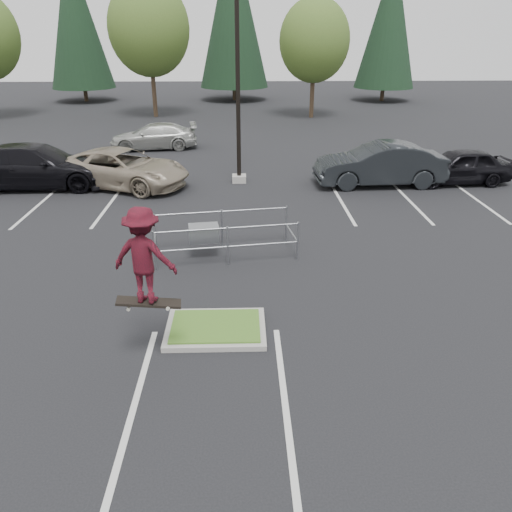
{
  "coord_description": "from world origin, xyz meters",
  "views": [
    {
      "loc": [
        0.62,
        -9.44,
        6.11
      ],
      "look_at": [
        0.94,
        1.5,
        1.15
      ],
      "focal_mm": 35.0,
      "sensor_mm": 36.0,
      "label": 1
    }
  ],
  "objects_px": {
    "conif_a": "(75,18)",
    "car_l_black": "(37,166)",
    "conif_b": "(233,9)",
    "car_far_silver": "(154,136)",
    "car_l_tan": "(121,168)",
    "skateboarder": "(144,256)",
    "decid_c": "(314,43)",
    "light_pole": "(238,72)",
    "car_r_charc": "(380,164)",
    "car_r_black": "(459,166)",
    "cart_corral": "(209,233)",
    "conif_c": "(390,21)",
    "decid_b": "(149,31)"
  },
  "relations": [
    {
      "from": "conif_a",
      "to": "car_l_black",
      "type": "relative_size",
      "value": 2.1
    },
    {
      "from": "conif_b",
      "to": "car_far_silver",
      "type": "height_order",
      "value": "conif_b"
    },
    {
      "from": "car_l_tan",
      "to": "skateboarder",
      "type": "bearing_deg",
      "value": -142.94
    },
    {
      "from": "car_l_black",
      "to": "conif_b",
      "type": "bearing_deg",
      "value": -16.8
    },
    {
      "from": "decid_c",
      "to": "light_pole",
      "type": "bearing_deg",
      "value": -107.11
    },
    {
      "from": "car_r_charc",
      "to": "car_far_silver",
      "type": "height_order",
      "value": "car_r_charc"
    },
    {
      "from": "conif_a",
      "to": "decid_c",
      "type": "bearing_deg",
      "value": -26.96
    },
    {
      "from": "light_pole",
      "to": "car_l_black",
      "type": "relative_size",
      "value": 1.63
    },
    {
      "from": "car_r_black",
      "to": "conif_b",
      "type": "bearing_deg",
      "value": -164.73
    },
    {
      "from": "car_l_tan",
      "to": "car_l_black",
      "type": "xyz_separation_m",
      "value": [
        -3.5,
        0.0,
        0.11
      ]
    },
    {
      "from": "light_pole",
      "to": "cart_corral",
      "type": "height_order",
      "value": "light_pole"
    },
    {
      "from": "car_l_tan",
      "to": "car_r_black",
      "type": "relative_size",
      "value": 1.29
    },
    {
      "from": "skateboarder",
      "to": "conif_c",
      "type": "bearing_deg",
      "value": -98.23
    },
    {
      "from": "conif_c",
      "to": "cart_corral",
      "type": "distance_m",
      "value": 38.69
    },
    {
      "from": "decid_c",
      "to": "car_far_silver",
      "type": "distance_m",
      "value": 15.68
    },
    {
      "from": "car_l_tan",
      "to": "car_far_silver",
      "type": "height_order",
      "value": "car_l_tan"
    },
    {
      "from": "skateboarder",
      "to": "car_far_silver",
      "type": "distance_m",
      "value": 20.18
    },
    {
      "from": "decid_c",
      "to": "conif_b",
      "type": "relative_size",
      "value": 0.58
    },
    {
      "from": "car_l_black",
      "to": "car_r_black",
      "type": "distance_m",
      "value": 18.0
    },
    {
      "from": "conif_b",
      "to": "cart_corral",
      "type": "relative_size",
      "value": 3.39
    },
    {
      "from": "conif_b",
      "to": "car_r_charc",
      "type": "relative_size",
      "value": 2.67
    },
    {
      "from": "conif_a",
      "to": "car_l_black",
      "type": "height_order",
      "value": "conif_a"
    },
    {
      "from": "car_r_charc",
      "to": "conif_b",
      "type": "bearing_deg",
      "value": -169.93
    },
    {
      "from": "light_pole",
      "to": "conif_a",
      "type": "xyz_separation_m",
      "value": [
        -14.5,
        28.0,
        2.54
      ]
    },
    {
      "from": "skateboarder",
      "to": "car_far_silver",
      "type": "bearing_deg",
      "value": -68.91
    },
    {
      "from": "car_r_black",
      "to": "car_far_silver",
      "type": "bearing_deg",
      "value": -121.13
    },
    {
      "from": "cart_corral",
      "to": "skateboarder",
      "type": "bearing_deg",
      "value": -107.71
    },
    {
      "from": "decid_b",
      "to": "skateboarder",
      "type": "height_order",
      "value": "decid_b"
    },
    {
      "from": "decid_b",
      "to": "cart_corral",
      "type": "bearing_deg",
      "value": -77.95
    },
    {
      "from": "decid_b",
      "to": "car_r_black",
      "type": "relative_size",
      "value": 2.17
    },
    {
      "from": "car_l_tan",
      "to": "decid_c",
      "type": "bearing_deg",
      "value": -7.5
    },
    {
      "from": "car_l_tan",
      "to": "car_r_charc",
      "type": "bearing_deg",
      "value": -68.41
    },
    {
      "from": "decid_b",
      "to": "conif_c",
      "type": "distance_m",
      "value": 21.94
    },
    {
      "from": "car_r_charc",
      "to": "car_far_silver",
      "type": "xyz_separation_m",
      "value": [
        -10.76,
        7.51,
        -0.2
      ]
    },
    {
      "from": "light_pole",
      "to": "car_far_silver",
      "type": "bearing_deg",
      "value": 124.68
    },
    {
      "from": "light_pole",
      "to": "decid_c",
      "type": "bearing_deg",
      "value": 72.89
    },
    {
      "from": "conif_a",
      "to": "car_far_silver",
      "type": "height_order",
      "value": "conif_a"
    },
    {
      "from": "conif_a",
      "to": "car_r_charc",
      "type": "xyz_separation_m",
      "value": [
        20.5,
        -28.63,
        -6.2
      ]
    },
    {
      "from": "conif_b",
      "to": "car_l_black",
      "type": "bearing_deg",
      "value": -105.42
    },
    {
      "from": "decid_c",
      "to": "car_r_black",
      "type": "height_order",
      "value": "decid_c"
    },
    {
      "from": "cart_corral",
      "to": "skateboarder",
      "type": "relative_size",
      "value": 2.1
    },
    {
      "from": "conif_c",
      "to": "skateboarder",
      "type": "relative_size",
      "value": 6.14
    },
    {
      "from": "decid_b",
      "to": "car_l_tan",
      "type": "xyz_separation_m",
      "value": [
        1.51,
        -19.03,
        -5.25
      ]
    },
    {
      "from": "conif_c",
      "to": "skateboarder",
      "type": "bearing_deg",
      "value": -110.57
    },
    {
      "from": "decid_b",
      "to": "conif_a",
      "type": "bearing_deg",
      "value": 130.17
    },
    {
      "from": "conif_b",
      "to": "car_r_black",
      "type": "relative_size",
      "value": 3.27
    },
    {
      "from": "car_l_tan",
      "to": "car_r_charc",
      "type": "height_order",
      "value": "car_r_charc"
    },
    {
      "from": "car_l_tan",
      "to": "cart_corral",
      "type": "bearing_deg",
      "value": -128.54
    },
    {
      "from": "light_pole",
      "to": "decid_b",
      "type": "relative_size",
      "value": 1.05
    },
    {
      "from": "decid_b",
      "to": "car_r_black",
      "type": "xyz_separation_m",
      "value": [
        16.01,
        -19.03,
        -5.29
      ]
    }
  ]
}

